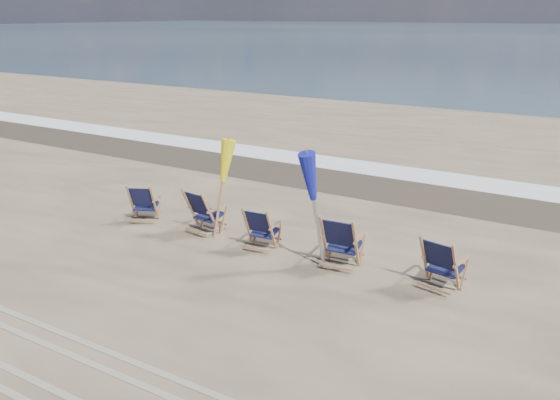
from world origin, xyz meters
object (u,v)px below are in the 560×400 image
at_px(beach_chair_3, 355,245).
at_px(beach_chair_4, 455,269).
at_px(beach_chair_2, 271,231).
at_px(umbrella_blue, 317,179).
at_px(umbrella_yellow, 220,166).
at_px(beach_chair_0, 154,204).
at_px(beach_chair_1, 210,215).

relative_size(beach_chair_3, beach_chair_4, 1.08).
xyz_separation_m(beach_chair_2, umbrella_blue, (1.05, -0.23, 1.24)).
xyz_separation_m(beach_chair_3, umbrella_yellow, (-3.03, 0.25, 0.97)).
relative_size(beach_chair_2, umbrella_yellow, 0.46).
height_order(beach_chair_0, beach_chair_3, beach_chair_3).
height_order(beach_chair_1, beach_chair_2, beach_chair_1).
height_order(beach_chair_1, beach_chair_3, beach_chair_3).
distance_m(beach_chair_2, beach_chair_3, 1.70).
bearing_deg(beach_chair_3, beach_chair_4, 175.76).
relative_size(beach_chair_0, umbrella_yellow, 0.45).
bearing_deg(beach_chair_4, beach_chair_0, 11.21).
bearing_deg(beach_chair_0, beach_chair_4, 154.44).
bearing_deg(beach_chair_4, beach_chair_1, 11.58).
distance_m(beach_chair_2, umbrella_blue, 1.64).
bearing_deg(umbrella_blue, beach_chair_3, 20.94).
distance_m(umbrella_yellow, umbrella_blue, 2.44).
relative_size(beach_chair_1, beach_chair_3, 0.95).
height_order(beach_chair_3, umbrella_blue, umbrella_blue).
height_order(beach_chair_0, umbrella_blue, umbrella_blue).
relative_size(beach_chair_3, umbrella_blue, 0.47).
bearing_deg(beach_chair_3, umbrella_yellow, -8.66).
relative_size(beach_chair_1, umbrella_yellow, 0.50).
xyz_separation_m(beach_chair_0, beach_chair_4, (6.41, -0.09, 0.04)).
height_order(beach_chair_1, beach_chair_4, beach_chair_1).
xyz_separation_m(beach_chair_2, beach_chair_4, (3.41, 0.01, 0.03)).
distance_m(beach_chair_0, beach_chair_2, 3.00).
bearing_deg(beach_chair_2, beach_chair_0, -7.12).
xyz_separation_m(beach_chair_1, beach_chair_2, (1.46, -0.05, -0.05)).
distance_m(beach_chair_2, umbrella_yellow, 1.71).
distance_m(beach_chair_1, umbrella_blue, 2.80).
distance_m(beach_chair_4, umbrella_blue, 2.66).
distance_m(beach_chair_0, umbrella_yellow, 1.97).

